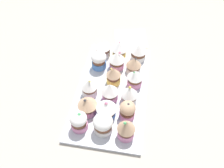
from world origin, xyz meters
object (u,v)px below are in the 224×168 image
at_px(cupcake_5, 139,52).
at_px(cupcake_13, 87,105).
at_px(cupcake_4, 134,65).
at_px(cupcake_16, 103,48).
at_px(baking_tray, 112,90).
at_px(cupcake_11, 119,49).
at_px(cupcake_0, 126,129).
at_px(napkin, 131,38).
at_px(cupcake_2, 129,94).
at_px(cupcake_7, 106,108).
at_px(cupcake_12, 79,121).
at_px(cupcake_3, 135,78).
at_px(cupcake_10, 118,60).
at_px(cupcake_9, 113,75).
at_px(cupcake_6, 102,124).
at_px(cupcake_14, 89,87).
at_px(cupcake_8, 110,91).
at_px(cupcake_1, 127,110).
at_px(cupcake_15, 99,60).

bearing_deg(cupcake_5, cupcake_13, 153.33).
relative_size(cupcake_4, cupcake_16, 1.00).
bearing_deg(baking_tray, cupcake_11, 0.28).
xyz_separation_m(cupcake_0, cupcake_5, (0.36, -0.01, -0.01)).
height_order(cupcake_5, napkin, cupcake_5).
xyz_separation_m(cupcake_2, cupcake_11, (0.22, 0.07, 0.00)).
relative_size(cupcake_7, cupcake_12, 1.01).
height_order(cupcake_4, cupcake_5, cupcake_5).
relative_size(cupcake_3, cupcake_10, 0.97).
height_order(cupcake_0, cupcake_10, cupcake_0).
relative_size(cupcake_7, cupcake_9, 0.97).
height_order(cupcake_6, cupcake_16, cupcake_6).
relative_size(cupcake_2, cupcake_5, 1.01).
distance_m(cupcake_12, napkin, 0.51).
distance_m(cupcake_14, napkin, 0.37).
height_order(cupcake_4, cupcake_8, cupcake_8).
bearing_deg(cupcake_11, cupcake_10, -175.16).
bearing_deg(cupcake_13, cupcake_5, -26.67).
xyz_separation_m(cupcake_2, cupcake_8, (-0.00, 0.07, 0.00)).
relative_size(cupcake_11, cupcake_14, 1.01).
bearing_deg(cupcake_13, cupcake_7, -93.60).
distance_m(baking_tray, cupcake_13, 0.13).
height_order(cupcake_1, cupcake_12, same).
bearing_deg(cupcake_8, cupcake_0, -151.06).
height_order(cupcake_1, cupcake_2, cupcake_2).
bearing_deg(cupcake_0, cupcake_9, 19.86).
bearing_deg(cupcake_8, cupcake_9, 1.34).
bearing_deg(cupcake_11, cupcake_6, 179.51).
distance_m(cupcake_2, cupcake_3, 0.08).
bearing_deg(cupcake_8, cupcake_4, -25.05).
xyz_separation_m(cupcake_9, napkin, (0.28, -0.04, -0.05)).
distance_m(cupcake_8, cupcake_12, 0.15).
distance_m(cupcake_4, cupcake_10, 0.06).
bearing_deg(napkin, cupcake_11, 165.56).
xyz_separation_m(cupcake_5, cupcake_13, (-0.29, 0.14, -0.00)).
bearing_deg(cupcake_16, cupcake_0, -158.33).
distance_m(cupcake_5, cupcake_14, 0.26).
bearing_deg(cupcake_4, cupcake_14, 133.94).
distance_m(cupcake_4, cupcake_5, 0.07).
xyz_separation_m(cupcake_3, cupcake_13, (-0.14, 0.14, -0.00)).
bearing_deg(cupcake_3, cupcake_0, 178.60).
height_order(cupcake_4, cupcake_11, cupcake_11).
distance_m(baking_tray, cupcake_1, 0.13).
height_order(cupcake_8, cupcake_9, same).
xyz_separation_m(cupcake_8, cupcake_13, (-0.07, 0.06, -0.00)).
relative_size(cupcake_1, napkin, 0.51).
relative_size(cupcake_4, cupcake_15, 0.95).
bearing_deg(cupcake_0, cupcake_11, 11.75).
xyz_separation_m(cupcake_7, cupcake_13, (0.00, 0.06, -0.00)).
xyz_separation_m(cupcake_9, cupcake_13, (-0.14, 0.06, -0.00)).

